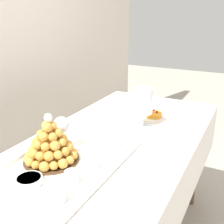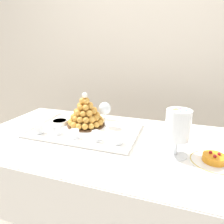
{
  "view_description": "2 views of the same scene",
  "coord_description": "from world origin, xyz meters",
  "px_view_note": "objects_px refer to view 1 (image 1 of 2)",
  "views": [
    {
      "loc": [
        -1.14,
        -0.6,
        1.42
      ],
      "look_at": [
        -0.05,
        -0.04,
        0.98
      ],
      "focal_mm": 45.33,
      "sensor_mm": 36.0,
      "label": 1
    },
    {
      "loc": [
        0.24,
        -0.94,
        1.27
      ],
      "look_at": [
        -0.06,
        -0.04,
        0.97
      ],
      "focal_mm": 31.17,
      "sensor_mm": 36.0,
      "label": 2
    }
  ],
  "objects_px": {
    "serving_tray": "(69,162)",
    "dessert_cup_left": "(58,194)",
    "dessert_cup_mid_right": "(105,150)",
    "macaron_goblet": "(143,102)",
    "dessert_cup_centre": "(93,164)",
    "creme_brulee_ramekin": "(29,180)",
    "dessert_cup_right": "(115,141)",
    "dessert_cup_mid_left": "(72,178)",
    "fruit_tart_plate": "(154,116)",
    "croquembouche": "(50,144)",
    "wine_glass": "(61,126)"
  },
  "relations": [
    {
      "from": "serving_tray",
      "to": "dessert_cup_left",
      "type": "height_order",
      "value": "dessert_cup_left"
    },
    {
      "from": "dessert_cup_mid_right",
      "to": "macaron_goblet",
      "type": "relative_size",
      "value": 0.22
    },
    {
      "from": "dessert_cup_centre",
      "to": "creme_brulee_ramekin",
      "type": "relative_size",
      "value": 0.53
    },
    {
      "from": "dessert_cup_centre",
      "to": "creme_brulee_ramekin",
      "type": "distance_m",
      "value": 0.26
    },
    {
      "from": "serving_tray",
      "to": "dessert_cup_left",
      "type": "bearing_deg",
      "value": -151.64
    },
    {
      "from": "dessert_cup_right",
      "to": "creme_brulee_ramekin",
      "type": "bearing_deg",
      "value": 161.95
    },
    {
      "from": "dessert_cup_mid_left",
      "to": "dessert_cup_right",
      "type": "height_order",
      "value": "same"
    },
    {
      "from": "dessert_cup_centre",
      "to": "fruit_tart_plate",
      "type": "height_order",
      "value": "dessert_cup_centre"
    },
    {
      "from": "dessert_cup_mid_left",
      "to": "dessert_cup_centre",
      "type": "bearing_deg",
      "value": -8.4
    },
    {
      "from": "croquembouche",
      "to": "dessert_cup_right",
      "type": "bearing_deg",
      "value": -33.97
    },
    {
      "from": "dessert_cup_left",
      "to": "dessert_cup_mid_right",
      "type": "bearing_deg",
      "value": 2.12
    },
    {
      "from": "serving_tray",
      "to": "dessert_cup_mid_left",
      "type": "distance_m",
      "value": 0.17
    },
    {
      "from": "dessert_cup_left",
      "to": "dessert_cup_mid_right",
      "type": "height_order",
      "value": "dessert_cup_left"
    },
    {
      "from": "dessert_cup_centre",
      "to": "fruit_tart_plate",
      "type": "relative_size",
      "value": 0.26
    },
    {
      "from": "dessert_cup_mid_right",
      "to": "dessert_cup_right",
      "type": "distance_m",
      "value": 0.11
    },
    {
      "from": "croquembouche",
      "to": "dessert_cup_mid_right",
      "type": "relative_size",
      "value": 4.56
    },
    {
      "from": "dessert_cup_mid_left",
      "to": "creme_brulee_ramekin",
      "type": "height_order",
      "value": "dessert_cup_mid_left"
    },
    {
      "from": "creme_brulee_ramekin",
      "to": "wine_glass",
      "type": "relative_size",
      "value": 0.61
    },
    {
      "from": "serving_tray",
      "to": "fruit_tart_plate",
      "type": "distance_m",
      "value": 0.71
    },
    {
      "from": "croquembouche",
      "to": "dessert_cup_right",
      "type": "relative_size",
      "value": 4.05
    },
    {
      "from": "serving_tray",
      "to": "wine_glass",
      "type": "bearing_deg",
      "value": 46.96
    },
    {
      "from": "serving_tray",
      "to": "dessert_cup_mid_right",
      "type": "bearing_deg",
      "value": -42.75
    },
    {
      "from": "croquembouche",
      "to": "dessert_cup_mid_right",
      "type": "height_order",
      "value": "croquembouche"
    },
    {
      "from": "dessert_cup_centre",
      "to": "macaron_goblet",
      "type": "relative_size",
      "value": 0.23
    },
    {
      "from": "dessert_cup_mid_left",
      "to": "creme_brulee_ramekin",
      "type": "xyz_separation_m",
      "value": [
        -0.08,
        0.14,
        -0.01
      ]
    },
    {
      "from": "macaron_goblet",
      "to": "creme_brulee_ramekin",
      "type": "bearing_deg",
      "value": 167.44
    },
    {
      "from": "dessert_cup_mid_left",
      "to": "macaron_goblet",
      "type": "distance_m",
      "value": 0.67
    },
    {
      "from": "creme_brulee_ramekin",
      "to": "dessert_cup_right",
      "type": "bearing_deg",
      "value": -18.05
    },
    {
      "from": "dessert_cup_right",
      "to": "macaron_goblet",
      "type": "height_order",
      "value": "macaron_goblet"
    },
    {
      "from": "dessert_cup_mid_right",
      "to": "dessert_cup_left",
      "type": "bearing_deg",
      "value": -177.88
    },
    {
      "from": "dessert_cup_centre",
      "to": "dessert_cup_right",
      "type": "distance_m",
      "value": 0.24
    },
    {
      "from": "serving_tray",
      "to": "dessert_cup_mid_left",
      "type": "bearing_deg",
      "value": -140.19
    },
    {
      "from": "dessert_cup_left",
      "to": "creme_brulee_ramekin",
      "type": "height_order",
      "value": "dessert_cup_left"
    },
    {
      "from": "dessert_cup_left",
      "to": "dessert_cup_centre",
      "type": "distance_m",
      "value": 0.23
    },
    {
      "from": "creme_brulee_ramekin",
      "to": "macaron_goblet",
      "type": "bearing_deg",
      "value": -12.56
    },
    {
      "from": "serving_tray",
      "to": "dessert_cup_left",
      "type": "relative_size",
      "value": 11.67
    },
    {
      "from": "dessert_cup_left",
      "to": "fruit_tart_plate",
      "type": "bearing_deg",
      "value": -0.92
    },
    {
      "from": "creme_brulee_ramekin",
      "to": "wine_glass",
      "type": "bearing_deg",
      "value": 12.23
    },
    {
      "from": "dessert_cup_mid_left",
      "to": "macaron_goblet",
      "type": "height_order",
      "value": "macaron_goblet"
    },
    {
      "from": "dessert_cup_mid_left",
      "to": "dessert_cup_right",
      "type": "xyz_separation_m",
      "value": [
        0.36,
        -0.0,
        -0.0
      ]
    },
    {
      "from": "dessert_cup_mid_left",
      "to": "serving_tray",
      "type": "bearing_deg",
      "value": 39.81
    },
    {
      "from": "dessert_cup_centre",
      "to": "croquembouche",
      "type": "bearing_deg",
      "value": 96.8
    },
    {
      "from": "croquembouche",
      "to": "dessert_cup_left",
      "type": "distance_m",
      "value": 0.29
    },
    {
      "from": "wine_glass",
      "to": "dessert_cup_centre",
      "type": "bearing_deg",
      "value": -113.5
    },
    {
      "from": "dessert_cup_centre",
      "to": "macaron_goblet",
      "type": "bearing_deg",
      "value": -0.39
    },
    {
      "from": "croquembouche",
      "to": "fruit_tart_plate",
      "type": "relative_size",
      "value": 1.19
    },
    {
      "from": "dessert_cup_left",
      "to": "wine_glass",
      "type": "distance_m",
      "value": 0.41
    },
    {
      "from": "wine_glass",
      "to": "fruit_tart_plate",
      "type": "bearing_deg",
      "value": -21.92
    },
    {
      "from": "serving_tray",
      "to": "macaron_goblet",
      "type": "height_order",
      "value": "macaron_goblet"
    },
    {
      "from": "croquembouche",
      "to": "macaron_goblet",
      "type": "distance_m",
      "value": 0.6
    }
  ]
}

